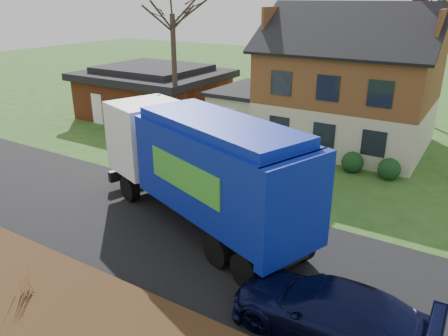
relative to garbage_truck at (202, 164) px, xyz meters
The scene contains 9 objects.
ground 2.83m from the garbage_truck, 118.30° to the right, with size 120.00×120.00×0.00m, color #294E1A.
road 2.82m from the garbage_truck, 118.30° to the right, with size 80.00×7.00×0.02m, color black.
mulch_verge 6.78m from the garbage_truck, 94.91° to the right, with size 80.00×3.50×0.30m, color black.
main_house 13.02m from the garbage_truck, 85.80° to the left, with size 12.95×8.95×9.26m.
ranch_house 17.37m from the garbage_truck, 136.28° to the left, with size 9.80×8.20×3.70m.
garbage_truck is the anchor object (origin of this frame).
silver_sedan 4.66m from the garbage_truck, 103.59° to the left, with size 1.67×4.78×1.58m, color #A3A7AA.
navy_wagon 7.13m from the garbage_truck, 27.08° to the right, with size 2.14×5.27×1.53m, color black.
grass_clump_mid 7.01m from the garbage_truck, 105.46° to the right, with size 0.36×0.30×1.01m.
Camera 1 is at (9.20, -11.34, 8.37)m, focal length 35.00 mm.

